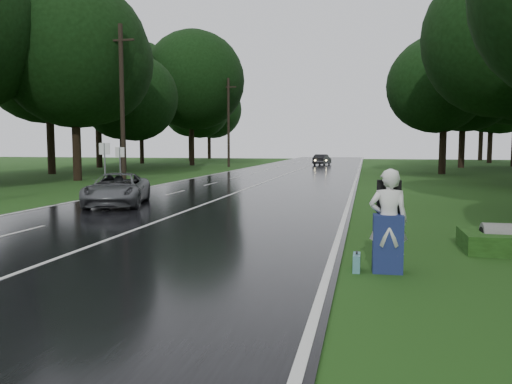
% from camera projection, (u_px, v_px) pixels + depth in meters
% --- Properties ---
extents(ground, '(160.00, 160.00, 0.00)m').
position_uv_depth(ground, '(72.00, 255.00, 11.39)').
color(ground, '#1E4414').
rests_on(ground, ground).
extents(road, '(12.00, 140.00, 0.04)m').
position_uv_depth(road, '(258.00, 185.00, 30.84)').
color(road, black).
rests_on(road, ground).
extents(lane_center, '(0.12, 140.00, 0.01)m').
position_uv_depth(lane_center, '(258.00, 185.00, 30.84)').
color(lane_center, silver).
rests_on(lane_center, road).
extents(grey_car, '(3.40, 5.08, 1.29)m').
position_uv_depth(grey_car, '(117.00, 189.00, 20.39)').
color(grey_car, '#55575B').
rests_on(grey_car, road).
extents(far_car, '(2.02, 4.08, 1.28)m').
position_uv_depth(far_car, '(322.00, 160.00, 60.79)').
color(far_car, black).
rests_on(far_car, road).
extents(hitchhiker, '(0.76, 0.68, 2.03)m').
position_uv_depth(hitchhiker, '(388.00, 224.00, 9.76)').
color(hitchhiker, silver).
rests_on(hitchhiker, ground).
extents(suitcase, '(0.14, 0.48, 0.34)m').
position_uv_depth(suitcase, '(357.00, 263.00, 9.92)').
color(suitcase, teal).
rests_on(suitcase, ground).
extents(culvert, '(1.33, 0.66, 0.66)m').
position_uv_depth(culvert, '(511.00, 252.00, 11.72)').
color(culvert, slate).
rests_on(culvert, ground).
extents(utility_pole_mid, '(1.80, 0.28, 9.91)m').
position_uv_depth(utility_pole_mid, '(124.00, 184.00, 31.91)').
color(utility_pole_mid, black).
rests_on(utility_pole_mid, ground).
extents(utility_pole_far, '(1.80, 0.28, 9.78)m').
position_uv_depth(utility_pole_far, '(229.00, 167.00, 56.17)').
color(utility_pole_far, black).
rests_on(utility_pole_far, ground).
extents(road_sign_a, '(0.62, 0.10, 2.58)m').
position_uv_depth(road_sign_a, '(106.00, 191.00, 27.07)').
color(road_sign_a, white).
rests_on(road_sign_a, ground).
extents(road_sign_b, '(0.56, 0.10, 2.34)m').
position_uv_depth(road_sign_b, '(121.00, 188.00, 28.74)').
color(road_sign_b, white).
rests_on(road_sign_b, ground).
extents(tree_left_d, '(9.42, 9.42, 14.72)m').
position_uv_depth(tree_left_d, '(78.00, 180.00, 35.00)').
color(tree_left_d, black).
rests_on(tree_left_d, ground).
extents(tree_left_e, '(7.44, 7.44, 11.62)m').
position_uv_depth(tree_left_e, '(124.00, 171.00, 48.50)').
color(tree_left_e, black).
rests_on(tree_left_e, ground).
extents(tree_left_f, '(10.95, 10.95, 17.11)m').
position_uv_depth(tree_left_f, '(192.00, 165.00, 60.88)').
color(tree_left_f, black).
rests_on(tree_left_f, ground).
extents(tree_right_e, '(8.59, 8.59, 13.43)m').
position_uv_depth(tree_right_e, '(442.00, 174.00, 42.86)').
color(tree_right_e, black).
rests_on(tree_right_e, ground).
extents(tree_right_f, '(10.01, 10.01, 15.64)m').
position_uv_depth(tree_right_f, '(461.00, 168.00, 54.38)').
color(tree_right_f, black).
rests_on(tree_right_f, ground).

